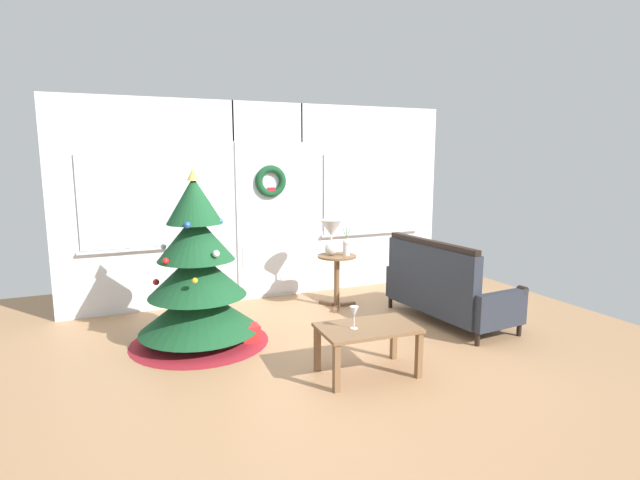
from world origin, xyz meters
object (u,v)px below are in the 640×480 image
object	(u,v)px
settee_sofa	(443,290)
side_table	(337,270)
gift_box	(250,334)
christmas_tree	(197,283)
coffee_table	(368,334)
flower_vase	(346,246)
table_lamp	(331,232)
wine_glass	(354,313)

from	to	relation	value
settee_sofa	side_table	size ratio (longest dim) A/B	2.46
side_table	gift_box	size ratio (longest dim) A/B	3.60
christmas_tree	side_table	bearing A→B (deg)	16.02
christmas_tree	coffee_table	bearing A→B (deg)	-48.88
side_table	flower_vase	bearing A→B (deg)	-30.96
coffee_table	gift_box	size ratio (longest dim) A/B	4.75
christmas_tree	flower_vase	size ratio (longest dim) A/B	5.03
christmas_tree	side_table	world-z (taller)	christmas_tree
table_lamp	gift_box	world-z (taller)	table_lamp
side_table	gift_box	world-z (taller)	side_table
coffee_table	flower_vase	bearing A→B (deg)	68.38
side_table	wine_glass	xyz separation A→B (m)	(-0.76, -1.88, 0.10)
coffee_table	christmas_tree	bearing A→B (deg)	131.12
settee_sofa	side_table	world-z (taller)	settee_sofa
wine_glass	gift_box	world-z (taller)	wine_glass
christmas_tree	settee_sofa	world-z (taller)	christmas_tree
christmas_tree	wine_glass	xyz separation A→B (m)	(1.05, -1.36, -0.05)
gift_box	settee_sofa	bearing A→B (deg)	-6.96
side_table	coffee_table	distance (m)	1.98
settee_sofa	coffee_table	xyz separation A→B (m)	(-1.47, -0.86, -0.01)
table_lamp	coffee_table	size ratio (longest dim) A/B	0.51
christmas_tree	side_table	distance (m)	1.88
christmas_tree	gift_box	xyz separation A→B (m)	(0.47, -0.23, -0.53)
side_table	gift_box	distance (m)	1.58
side_table	table_lamp	xyz separation A→B (m)	(-0.06, 0.04, 0.47)
settee_sofa	table_lamp	size ratio (longest dim) A/B	3.69
gift_box	flower_vase	bearing A→B (deg)	25.46
christmas_tree	wine_glass	size ratio (longest dim) A/B	9.03
coffee_table	gift_box	xyz separation A→B (m)	(-0.72, 1.13, -0.28)
settee_sofa	gift_box	world-z (taller)	settee_sofa
settee_sofa	side_table	xyz separation A→B (m)	(-0.85, 1.01, 0.09)
table_lamp	wine_glass	size ratio (longest dim) A/B	2.26
side_table	gift_box	xyz separation A→B (m)	(-1.34, -0.75, -0.38)
table_lamp	flower_vase	size ratio (longest dim) A/B	1.26
table_lamp	wine_glass	distance (m)	2.08
wine_glass	gift_box	size ratio (longest dim) A/B	1.06
flower_vase	gift_box	world-z (taller)	flower_vase
settee_sofa	coffee_table	world-z (taller)	settee_sofa
coffee_table	wine_glass	xyz separation A→B (m)	(-0.14, -0.00, 0.21)
table_lamp	christmas_tree	bearing A→B (deg)	-162.26
christmas_tree	coffee_table	size ratio (longest dim) A/B	2.02
settee_sofa	coffee_table	size ratio (longest dim) A/B	1.87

